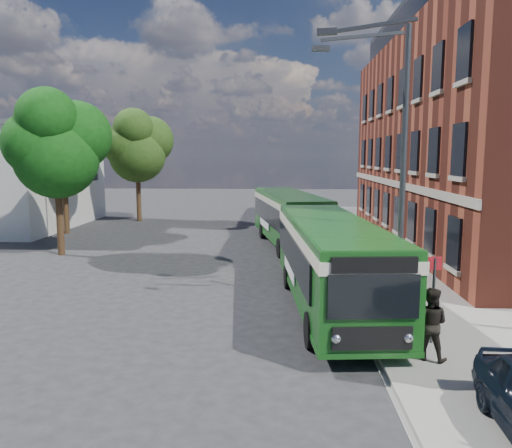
{
  "coord_description": "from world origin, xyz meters",
  "views": [
    {
      "loc": [
        1.48,
        -17.39,
        5.2
      ],
      "look_at": [
        0.42,
        4.3,
        2.2
      ],
      "focal_mm": 35.0,
      "sensor_mm": 36.0,
      "label": 1
    }
  ],
  "objects": [
    {
      "name": "ground",
      "position": [
        0.0,
        0.0,
        0.0
      ],
      "size": [
        120.0,
        120.0,
        0.0
      ],
      "primitive_type": "plane",
      "color": "#242527",
      "rests_on": "ground"
    },
    {
      "name": "pavement",
      "position": [
        7.0,
        8.0,
        0.07
      ],
      "size": [
        6.0,
        48.0,
        0.15
      ],
      "primitive_type": "cube",
      "color": "gray",
      "rests_on": "ground"
    },
    {
      "name": "kerb_line",
      "position": [
        3.95,
        8.0,
        0.01
      ],
      "size": [
        0.12,
        48.0,
        0.01
      ],
      "primitive_type": "cube",
      "color": "beige",
      "rests_on": "ground"
    },
    {
      "name": "brick_office",
      "position": [
        14.0,
        12.0,
        6.97
      ],
      "size": [
        12.1,
        26.0,
        14.2
      ],
      "color": "maroon",
      "rests_on": "ground"
    },
    {
      "name": "white_building",
      "position": [
        -18.0,
        18.0,
        3.66
      ],
      "size": [
        9.4,
        13.4,
        7.3
      ],
      "color": "silver",
      "rests_on": "ground"
    },
    {
      "name": "flagpole",
      "position": [
        -12.45,
        13.0,
        4.94
      ],
      "size": [
        0.95,
        0.1,
        9.0
      ],
      "color": "#383A3D",
      "rests_on": "ground"
    },
    {
      "name": "street_lamp",
      "position": [
        4.84,
        -2.0,
        4.79
      ],
      "size": [
        2.96,
        2.38,
        9.0
      ],
      "color": "#383A3D",
      "rests_on": "ground"
    },
    {
      "name": "bus_stop_sign",
      "position": [
        5.6,
        -4.2,
        1.51
      ],
      "size": [
        0.35,
        0.08,
        2.52
      ],
      "color": "#383A3D",
      "rests_on": "ground"
    },
    {
      "name": "bus_front",
      "position": [
        3.2,
        -0.68,
        1.83
      ],
      "size": [
        3.46,
        11.13,
        3.02
      ],
      "color": "#154E16",
      "rests_on": "ground"
    },
    {
      "name": "bus_rear",
      "position": [
        2.0,
        11.39,
        1.83
      ],
      "size": [
        4.51,
        11.1,
        3.02
      ],
      "color": "#19541A",
      "rests_on": "ground"
    },
    {
      "name": "pedestrian_a",
      "position": [
        4.6,
        -2.9,
        1.03
      ],
      "size": [
        0.77,
        0.73,
        1.76
      ],
      "primitive_type": "imported",
      "rotation": [
        0.0,
        0.0,
        3.81
      ],
      "color": "black",
      "rests_on": "pavement"
    },
    {
      "name": "pedestrian_b",
      "position": [
        5.21,
        -5.31,
        1.07
      ],
      "size": [
        1.1,
        1.01,
        1.83
      ],
      "primitive_type": "imported",
      "rotation": [
        0.0,
        0.0,
        2.69
      ],
      "color": "black",
      "rests_on": "pavement"
    },
    {
      "name": "tree_left",
      "position": [
        -9.95,
        7.84,
        5.78
      ],
      "size": [
        5.05,
        4.8,
        8.52
      ],
      "color": "#362313",
      "rests_on": "ground"
    },
    {
      "name": "tree_mid",
      "position": [
        -12.74,
        15.0,
        5.3
      ],
      "size": [
        4.63,
        4.4,
        7.81
      ],
      "color": "#362313",
      "rests_on": "ground"
    },
    {
      "name": "tree_right",
      "position": [
        -9.67,
        21.51,
        5.96
      ],
      "size": [
        5.2,
        4.94,
        8.78
      ],
      "color": "#362313",
      "rests_on": "ground"
    }
  ]
}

